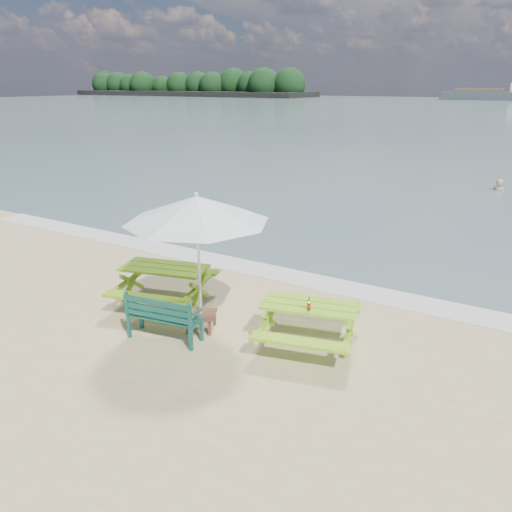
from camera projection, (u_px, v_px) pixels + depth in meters
The scene contains 9 objects.
foam_strip at pixel (290, 276), 12.09m from camera, with size 22.00×0.90×0.01m, color silver.
island_headland at pixel (189, 86), 174.14m from camera, with size 90.00×22.00×7.60m.
picnic_table_left at pixel (165, 286), 10.46m from camera, with size 2.21×2.35×0.84m.
picnic_table_right at pixel (309, 325), 8.82m from camera, with size 2.05×2.18×0.79m.
park_bench at pixel (165, 326), 9.06m from camera, with size 1.44×0.68×0.85m.
side_table at pixel (201, 321), 9.44m from camera, with size 0.68×0.68×0.34m.
patio_umbrella at pixel (197, 209), 8.73m from camera, with size 3.42×3.42×2.58m.
beer_bottle at pixel (309, 306), 8.44m from camera, with size 0.06×0.06×0.23m.
swimmer at pixel (497, 198), 21.84m from camera, with size 0.71×0.58×1.69m.
Camera 1 is at (5.12, -5.45, 4.45)m, focal length 35.00 mm.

